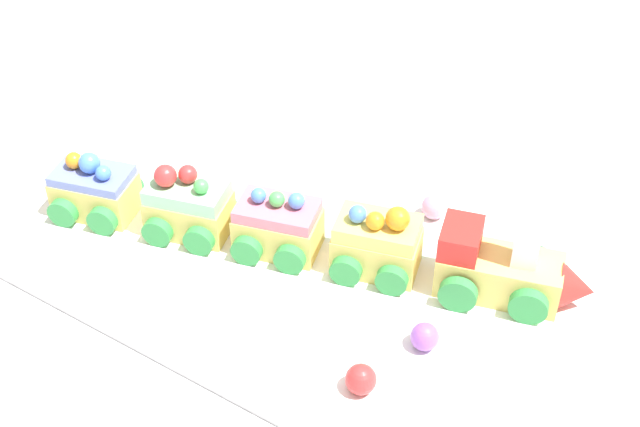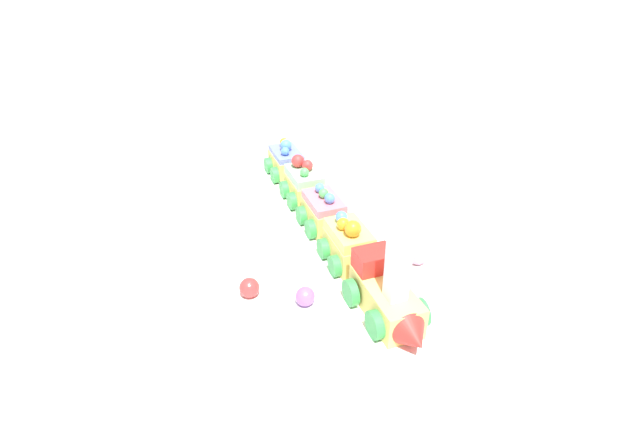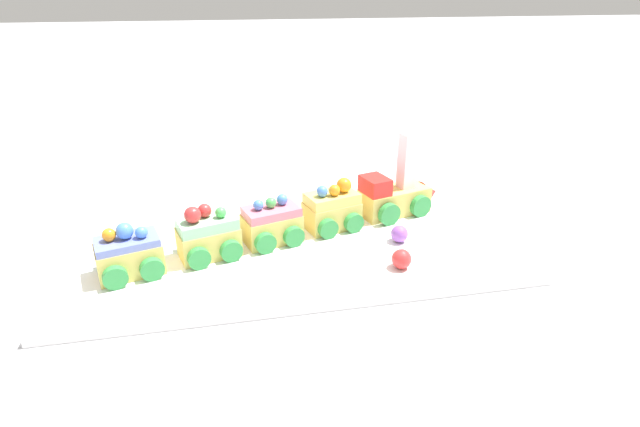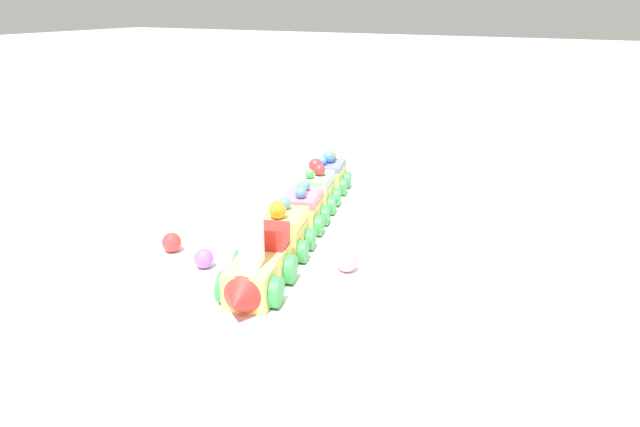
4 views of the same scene
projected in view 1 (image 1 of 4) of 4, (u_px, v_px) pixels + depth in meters
name	position (u px, v px, depth m)	size (l,w,h in m)	color
ground_plane	(313.00, 257.00, 0.85)	(10.00, 10.00, 0.00)	#B2B2B7
display_board	(313.00, 252.00, 0.85)	(0.61, 0.36, 0.01)	white
cake_train_locomotive	(509.00, 268.00, 0.78)	(0.14, 0.09, 0.13)	#EACC66
cake_car_lemon	(377.00, 244.00, 0.81)	(0.09, 0.08, 0.08)	#EACC66
cake_car_strawberry	(278.00, 227.00, 0.83)	(0.09, 0.08, 0.07)	#EACC66
cake_car_mint	(188.00, 207.00, 0.85)	(0.09, 0.08, 0.08)	#EACC66
cake_car_blueberry	(95.00, 191.00, 0.87)	(0.09, 0.08, 0.07)	#EACC66
gumball_red	(361.00, 379.00, 0.71)	(0.03, 0.03, 0.03)	red
gumball_pink	(434.00, 207.00, 0.87)	(0.03, 0.03, 0.03)	pink
gumball_purple	(425.00, 337.00, 0.74)	(0.02, 0.02, 0.02)	#9956C6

